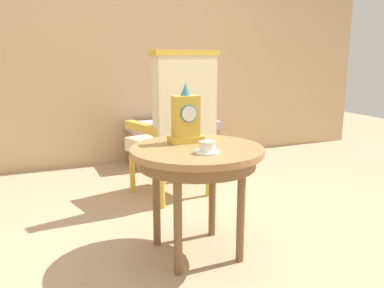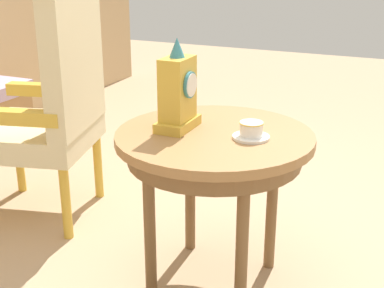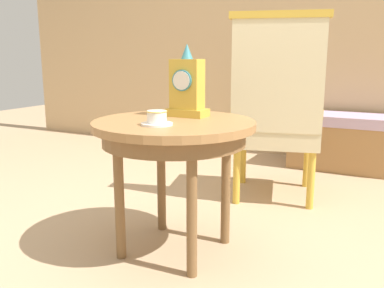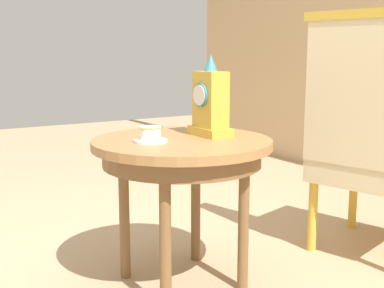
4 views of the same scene
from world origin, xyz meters
name	(u,v)px [view 3 (image 3 of 4)]	position (x,y,z in m)	size (l,w,h in m)	color
ground_plane	(166,255)	(0.00, 0.00, 0.00)	(10.00, 10.00, 0.00)	tan
side_table	(174,137)	(0.01, 0.07, 0.54)	(0.73, 0.73, 0.62)	#9E7042
teacup_left	(157,119)	(0.01, -0.07, 0.64)	(0.13, 0.13, 0.06)	white
mantel_clock	(186,88)	(0.00, 0.22, 0.75)	(0.19, 0.11, 0.34)	gold
armchair	(276,107)	(0.22, 0.97, 0.59)	(0.66, 0.65, 1.14)	beige
window_bench	(348,142)	(0.54, 1.95, 0.22)	(0.92, 0.40, 0.44)	#B299B7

